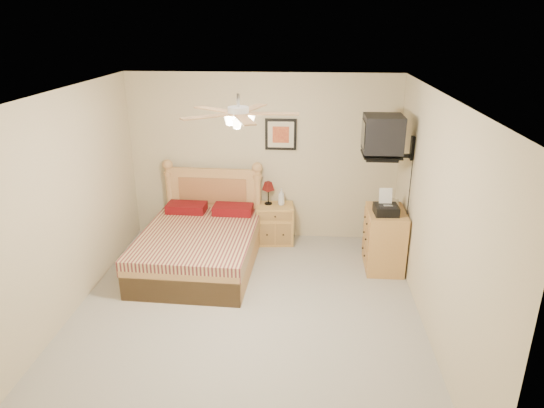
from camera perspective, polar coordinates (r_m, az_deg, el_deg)
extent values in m
plane|color=gray|center=(5.74, -3.10, -12.90)|extent=(4.50, 4.50, 0.00)
cube|color=white|center=(4.82, -3.68, 12.66)|extent=(4.00, 4.50, 0.04)
cube|color=#C4B590|center=(7.27, -1.10, 5.41)|extent=(4.00, 0.04, 2.50)
cube|color=#C4B590|center=(3.21, -8.71, -16.46)|extent=(4.00, 0.04, 2.50)
cube|color=#C4B590|center=(5.75, -23.53, -0.60)|extent=(0.04, 4.50, 2.50)
cube|color=#C4B590|center=(5.28, 18.69, -1.77)|extent=(0.04, 4.50, 2.50)
cube|color=#AA7A33|center=(7.34, 0.34, -2.32)|extent=(0.58, 0.46, 0.59)
imported|color=silver|center=(7.21, 1.11, 0.86)|extent=(0.10, 0.10, 0.25)
cube|color=black|center=(7.14, 1.05, 8.19)|extent=(0.46, 0.04, 0.46)
cube|color=#B37D3C|center=(6.72, 13.08, -4.06)|extent=(0.49, 0.70, 0.83)
imported|color=#B7A88F|center=(6.80, 12.81, 0.16)|extent=(0.24, 0.29, 0.02)
imported|color=tan|center=(6.80, 13.10, 0.30)|extent=(0.22, 0.28, 0.02)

